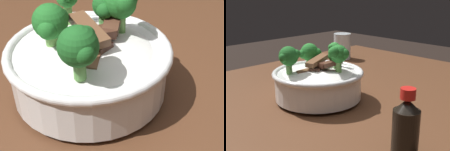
% 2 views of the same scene
% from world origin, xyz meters
% --- Properties ---
extents(rice_bowl, '(0.22, 0.22, 0.14)m').
position_xyz_m(rice_bowl, '(-0.15, -0.10, 0.89)').
color(rice_bowl, white).
rests_on(rice_bowl, dining_table).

